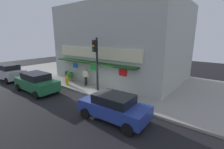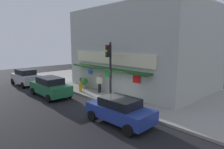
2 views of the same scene
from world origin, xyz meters
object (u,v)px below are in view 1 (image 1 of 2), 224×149
object	(u,v)px
potted_plant_by_window	(81,74)
potted_plant_by_doorway	(70,76)
traffic_light	(96,57)
trash_can	(68,75)
fire_hydrant	(67,80)
parked_car_green	(37,82)
parked_car_blue	(114,107)
parked_car_silver	(9,72)
pedestrian	(86,76)

from	to	relation	value
potted_plant_by_window	potted_plant_by_doorway	bearing A→B (deg)	-92.32
traffic_light	trash_can	bearing A→B (deg)	169.47
traffic_light	potted_plant_by_doorway	world-z (taller)	traffic_light
traffic_light	trash_can	size ratio (longest dim) A/B	5.61
traffic_light	fire_hydrant	size ratio (longest dim) A/B	4.97
traffic_light	potted_plant_by_window	size ratio (longest dim) A/B	4.79
traffic_light	parked_car_green	size ratio (longest dim) A/B	1.01
parked_car_blue	parked_car_green	size ratio (longest dim) A/B	0.93
parked_car_green	parked_car_silver	size ratio (longest dim) A/B	1.06
parked_car_silver	parked_car_green	bearing A→B (deg)	-0.79
potted_plant_by_doorway	parked_car_green	distance (m)	3.60
traffic_light	pedestrian	xyz separation A→B (m)	(-1.87, 0.48, -1.98)
potted_plant_by_window	parked_car_green	world-z (taller)	parked_car_green
trash_can	potted_plant_by_doorway	size ratio (longest dim) A/B	0.79
traffic_light	parked_car_green	bearing A→B (deg)	-143.55
potted_plant_by_window	parked_car_green	size ratio (longest dim) A/B	0.21
potted_plant_by_doorway	parked_car_green	bearing A→B (deg)	-89.28
traffic_light	trash_can	world-z (taller)	traffic_light
potted_plant_by_doorway	parked_car_silver	world-z (taller)	parked_car_silver
trash_can	parked_car_green	xyz separation A→B (m)	(1.16, -4.12, 0.30)
traffic_light	parked_car_green	distance (m)	5.69
traffic_light	pedestrian	size ratio (longest dim) A/B	2.67
fire_hydrant	parked_car_green	bearing A→B (deg)	-106.18
fire_hydrant	trash_can	world-z (taller)	fire_hydrant
traffic_light	parked_car_blue	distance (m)	5.33
pedestrian	potted_plant_by_doorway	xyz separation A→B (m)	(-2.40, -0.00, -0.34)
fire_hydrant	potted_plant_by_window	world-z (taller)	potted_plant_by_window
fire_hydrant	parked_car_silver	distance (m)	7.39
fire_hydrant	potted_plant_by_doorway	bearing A→B (deg)	128.20
parked_car_silver	fire_hydrant	bearing A→B (deg)	19.82
parked_car_blue	parked_car_green	distance (m)	8.20
pedestrian	potted_plant_by_window	xyz separation A→B (m)	(-2.34, 1.40, -0.38)
potted_plant_by_doorway	potted_plant_by_window	world-z (taller)	potted_plant_by_doorway
pedestrian	parked_car_green	size ratio (longest dim) A/B	0.38
traffic_light	parked_car_silver	distance (m)	11.07
pedestrian	potted_plant_by_doorway	distance (m)	2.42
pedestrian	parked_car_blue	bearing A→B (deg)	-28.93
potted_plant_by_doorway	traffic_light	bearing A→B (deg)	-6.44
parked_car_green	parked_car_silver	bearing A→B (deg)	179.21
trash_can	parked_car_silver	world-z (taller)	parked_car_silver
pedestrian	parked_car_green	distance (m)	4.31
traffic_light	parked_car_green	xyz separation A→B (m)	(-4.22, -3.12, -2.20)
traffic_light	parked_car_silver	world-z (taller)	traffic_light
parked_car_blue	trash_can	bearing A→B (deg)	158.17
potted_plant_by_window	traffic_light	bearing A→B (deg)	-24.10
potted_plant_by_window	parked_car_blue	distance (m)	9.40
potted_plant_by_doorway	parked_car_green	xyz separation A→B (m)	(0.04, -3.60, 0.12)
trash_can	parked_car_blue	xyz separation A→B (m)	(9.34, -3.74, 0.23)
parked_car_green	fire_hydrant	bearing A→B (deg)	73.82
parked_car_blue	parked_car_silver	distance (m)	14.39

